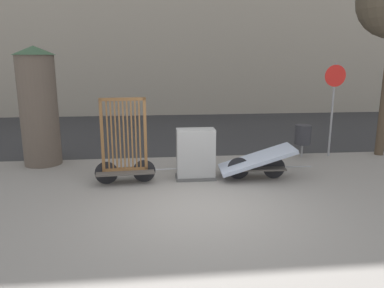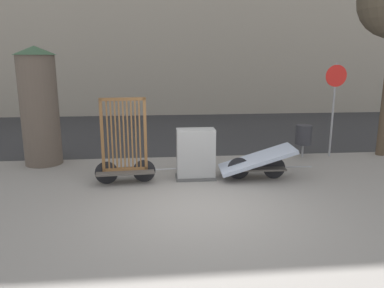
{
  "view_description": "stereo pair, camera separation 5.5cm",
  "coord_description": "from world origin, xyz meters",
  "views": [
    {
      "loc": [
        -0.89,
        -7.03,
        2.97
      ],
      "look_at": [
        0.0,
        1.68,
        0.93
      ],
      "focal_mm": 35.0,
      "sensor_mm": 36.0,
      "label": 1
    },
    {
      "loc": [
        -0.84,
        -7.03,
        2.97
      ],
      "look_at": [
        0.0,
        1.68,
        0.93
      ],
      "focal_mm": 35.0,
      "sensor_mm": 36.0,
      "label": 2
    }
  ],
  "objects": [
    {
      "name": "bike_cart_with_bedframe",
      "position": [
        -1.6,
        1.68,
        0.73
      ],
      "size": [
        2.1,
        0.69,
        2.06
      ],
      "rotation": [
        0.0,
        0.0,
        0.07
      ],
      "color": "#4C4742",
      "rests_on": "ground_plane"
    },
    {
      "name": "advertising_column",
      "position": [
        -4.05,
        3.6,
        1.66
      ],
      "size": [
        1.14,
        1.14,
        3.26
      ],
      "color": "brown",
      "rests_on": "ground_plane"
    },
    {
      "name": "ground_plane",
      "position": [
        0.0,
        0.0,
        0.0
      ],
      "size": [
        60.0,
        60.0,
        0.0
      ],
      "primitive_type": "plane",
      "color": "gray"
    },
    {
      "name": "bike_cart_with_mattress",
      "position": [
        1.61,
        1.68,
        0.44
      ],
      "size": [
        2.32,
        0.99,
        0.83
      ],
      "rotation": [
        0.0,
        0.0,
        -0.05
      ],
      "color": "#4C4742",
      "rests_on": "ground_plane"
    },
    {
      "name": "road_strip",
      "position": [
        0.0,
        8.14,
        0.0
      ],
      "size": [
        56.0,
        8.38,
        0.01
      ],
      "color": "#2D2D30",
      "rests_on": "ground_plane"
    },
    {
      "name": "sign_post",
      "position": [
        4.41,
        3.59,
        1.86
      ],
      "size": [
        0.64,
        0.06,
        2.8
      ],
      "color": "gray",
      "rests_on": "ground_plane"
    },
    {
      "name": "utility_cabinet",
      "position": [
        0.11,
        1.83,
        0.59
      ],
      "size": [
        0.99,
        0.52,
        1.26
      ],
      "color": "#4C4C4C",
      "rests_on": "ground_plane"
    },
    {
      "name": "trash_bin",
      "position": [
        3.56,
        3.6,
        0.68
      ],
      "size": [
        0.48,
        0.48,
        0.98
      ],
      "color": "gray",
      "rests_on": "ground_plane"
    }
  ]
}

